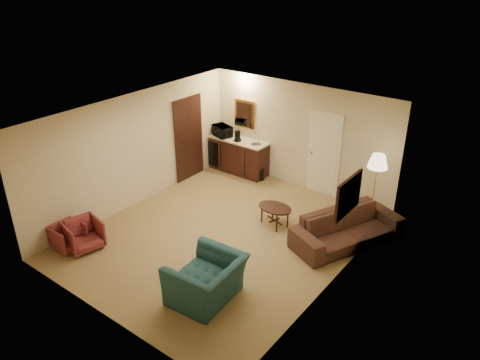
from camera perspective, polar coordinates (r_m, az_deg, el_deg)
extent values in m
plane|color=#99764E|center=(9.79, -2.09, -6.76)|extent=(6.00, 6.00, 0.00)
cube|color=#C6B094|center=(11.44, 7.33, 5.33)|extent=(5.00, 0.02, 2.60)
cube|color=#C6B094|center=(10.78, -12.61, 3.59)|extent=(0.02, 6.00, 2.60)
cube|color=#C6B094|center=(7.99, 11.88, -4.61)|extent=(0.02, 6.00, 2.60)
cube|color=white|center=(8.67, -2.37, 7.86)|extent=(5.00, 6.00, 0.02)
cube|color=#F2E9C6|center=(11.22, 10.25, 3.17)|extent=(0.82, 0.06, 2.05)
cube|color=black|center=(11.93, -6.28, 4.98)|extent=(0.06, 0.98, 2.10)
cube|color=gold|center=(12.19, 0.56, 8.08)|extent=(0.62, 0.04, 0.72)
cube|color=black|center=(8.21, 13.02, -1.87)|extent=(0.06, 0.90, 0.70)
cube|color=#351911|center=(12.38, -0.15, 2.99)|extent=(1.64, 0.58, 0.92)
imported|color=black|center=(9.57, 13.00, -5.18)|extent=(1.54, 2.36, 0.89)
imported|color=#1B3D44|center=(7.90, -4.16, -11.29)|extent=(0.86, 1.23, 1.03)
imported|color=maroon|center=(9.73, -18.55, -6.20)|extent=(0.73, 0.76, 0.66)
imported|color=maroon|center=(9.86, -20.22, -6.34)|extent=(0.53, 0.56, 0.58)
cube|color=black|center=(10.06, 4.25, -4.39)|extent=(0.88, 0.71, 0.44)
cube|color=gold|center=(10.31, 16.04, -1.03)|extent=(0.46, 0.46, 1.58)
cylinder|color=black|center=(12.06, 2.42, 0.71)|extent=(0.25, 0.25, 0.30)
imported|color=black|center=(12.38, -2.22, 6.15)|extent=(0.59, 0.44, 0.36)
cylinder|color=black|center=(12.04, -0.30, 5.38)|extent=(0.18, 0.18, 0.28)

